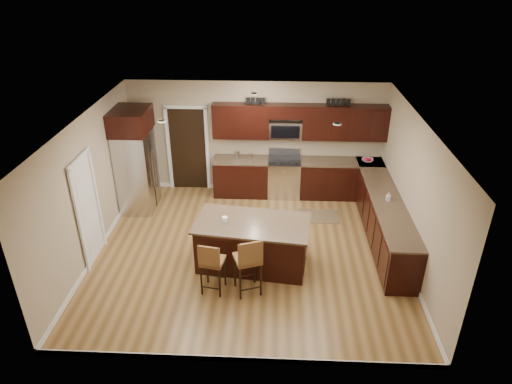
# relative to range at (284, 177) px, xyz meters

# --- Properties ---
(floor) EXTENTS (6.00, 6.00, 0.00)m
(floor) POSITION_rel_range_xyz_m (-0.68, -2.45, -0.47)
(floor) COLOR olive
(floor) RESTS_ON ground
(ceiling) EXTENTS (6.00, 6.00, 0.00)m
(ceiling) POSITION_rel_range_xyz_m (-0.68, -2.45, 2.23)
(ceiling) COLOR silver
(ceiling) RESTS_ON wall_back
(wall_back) EXTENTS (6.00, 0.00, 6.00)m
(wall_back) POSITION_rel_range_xyz_m (-0.68, 0.30, 0.88)
(wall_back) COLOR tan
(wall_back) RESTS_ON floor
(wall_left) EXTENTS (0.00, 5.50, 5.50)m
(wall_left) POSITION_rel_range_xyz_m (-3.68, -2.45, 0.88)
(wall_left) COLOR tan
(wall_left) RESTS_ON floor
(wall_right) EXTENTS (0.00, 5.50, 5.50)m
(wall_right) POSITION_rel_range_xyz_m (2.32, -2.45, 0.88)
(wall_right) COLOR tan
(wall_right) RESTS_ON floor
(base_cabinets) EXTENTS (4.02, 3.96, 0.92)m
(base_cabinets) POSITION_rel_range_xyz_m (1.22, -1.01, -0.01)
(base_cabinets) COLOR black
(base_cabinets) RESTS_ON floor
(upper_cabinets) EXTENTS (4.00, 0.33, 0.80)m
(upper_cabinets) POSITION_rel_range_xyz_m (0.36, 0.13, 1.37)
(upper_cabinets) COLOR black
(upper_cabinets) RESTS_ON wall_back
(range) EXTENTS (0.76, 0.64, 1.11)m
(range) POSITION_rel_range_xyz_m (0.00, 0.00, 0.00)
(range) COLOR silver
(range) RESTS_ON floor
(microwave) EXTENTS (0.76, 0.31, 0.40)m
(microwave) POSITION_rel_range_xyz_m (0.00, 0.15, 1.15)
(microwave) COLOR silver
(microwave) RESTS_ON upper_cabinets
(doorway) EXTENTS (0.85, 0.03, 2.06)m
(doorway) POSITION_rel_range_xyz_m (-2.33, 0.28, 0.56)
(doorway) COLOR black
(doorway) RESTS_ON floor
(pantry_door) EXTENTS (0.03, 0.80, 2.04)m
(pantry_door) POSITION_rel_range_xyz_m (-3.66, -2.75, 0.55)
(pantry_door) COLOR white
(pantry_door) RESTS_ON floor
(letter_decor) EXTENTS (2.20, 0.03, 0.15)m
(letter_decor) POSITION_rel_range_xyz_m (0.22, 0.13, 1.82)
(letter_decor) COLOR black
(letter_decor) RESTS_ON upper_cabinets
(island) EXTENTS (2.20, 1.34, 0.92)m
(island) POSITION_rel_range_xyz_m (-0.60, -2.84, -0.04)
(island) COLOR black
(island) RESTS_ON floor
(stool_left) EXTENTS (0.44, 0.44, 1.02)m
(stool_left) POSITION_rel_range_xyz_m (-1.25, -3.67, 0.16)
(stool_left) COLOR olive
(stool_left) RESTS_ON floor
(stool_mid) EXTENTS (0.54, 0.54, 1.13)m
(stool_mid) POSITION_rel_range_xyz_m (-0.62, -3.68, 0.23)
(stool_mid) COLOR olive
(stool_mid) RESTS_ON floor
(refrigerator) EXTENTS (0.79, 0.99, 2.35)m
(refrigerator) POSITION_rel_range_xyz_m (-3.30, -0.78, 0.73)
(refrigerator) COLOR silver
(refrigerator) RESTS_ON floor
(floor_mat) EXTENTS (0.93, 0.63, 0.01)m
(floor_mat) POSITION_rel_range_xyz_m (0.79, -1.01, -0.47)
(floor_mat) COLOR brown
(floor_mat) RESTS_ON floor
(fruit_bowl) EXTENTS (0.33, 0.33, 0.07)m
(fruit_bowl) POSITION_rel_range_xyz_m (1.93, -0.00, 0.48)
(fruit_bowl) COLOR silver
(fruit_bowl) RESTS_ON base_cabinets
(soap_bottle) EXTENTS (0.08, 0.08, 0.17)m
(soap_bottle) POSITION_rel_range_xyz_m (2.02, -1.89, 0.53)
(soap_bottle) COLOR #B2B2B2
(soap_bottle) RESTS_ON base_cabinets
(canister_tall) EXTENTS (0.12, 0.12, 0.19)m
(canister_tall) POSITION_rel_range_xyz_m (-1.12, -0.00, 0.54)
(canister_tall) COLOR silver
(canister_tall) RESTS_ON base_cabinets
(canister_short) EXTENTS (0.11, 0.11, 0.14)m
(canister_short) POSITION_rel_range_xyz_m (-0.81, -0.00, 0.52)
(canister_short) COLOR silver
(canister_short) RESTS_ON base_cabinets
(island_jar) EXTENTS (0.10, 0.10, 0.10)m
(island_jar) POSITION_rel_range_xyz_m (-1.10, -2.84, 0.50)
(island_jar) COLOR white
(island_jar) RESTS_ON island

